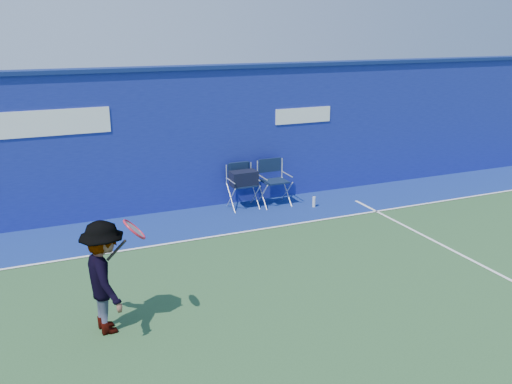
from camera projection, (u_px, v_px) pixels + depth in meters
name	position (u px, v px, depth m)	size (l,w,h in m)	color
ground	(237.00, 327.00, 7.27)	(80.00, 80.00, 0.00)	#2C522B
stadium_wall	(147.00, 141.00, 11.38)	(24.00, 0.50, 3.08)	navy
out_of_bounds_strip	(163.00, 227.00, 10.87)	(24.00, 1.80, 0.01)	navy
court_lines	(222.00, 306.00, 7.80)	(24.00, 12.00, 0.01)	white
directors_chair_left	(243.00, 190.00, 11.92)	(0.58, 0.54, 0.99)	silver
directors_chair_right	(274.00, 191.00, 12.15)	(0.61, 0.55, 1.02)	silver
water_bottle	(314.00, 202.00, 12.05)	(0.07, 0.07, 0.24)	silver
tennis_player	(105.00, 277.00, 7.00)	(0.90, 1.05, 1.56)	#EA4738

